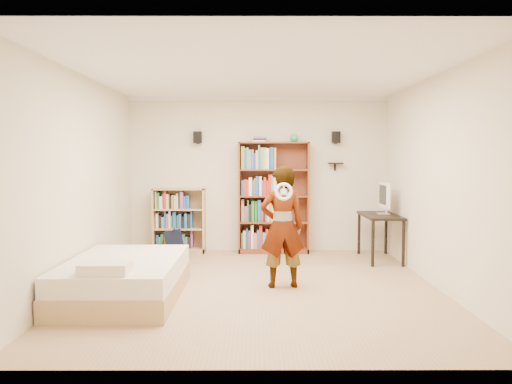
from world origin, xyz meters
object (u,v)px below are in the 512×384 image
low_bookshelf (179,220)px  person (282,227)px  computer_desk (380,237)px  tall_bookshelf (273,198)px  daybed (125,274)px

low_bookshelf → person: person is taller
computer_desk → person: 2.40m
low_bookshelf → person: 2.87m
tall_bookshelf → person: 2.33m
tall_bookshelf → person: size_ratio=1.24×
person → low_bookshelf: bearing=-60.7°
person → computer_desk: bearing=-141.0°
low_bookshelf → person: (1.66, -2.33, 0.21)m
computer_desk → tall_bookshelf: bearing=159.2°
tall_bookshelf → computer_desk: 1.91m
low_bookshelf → computer_desk: size_ratio=1.03×
low_bookshelf → daybed: size_ratio=0.57×
daybed → person: (1.88, 0.50, 0.48)m
tall_bookshelf → person: tall_bookshelf is taller
low_bookshelf → computer_desk: 3.40m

